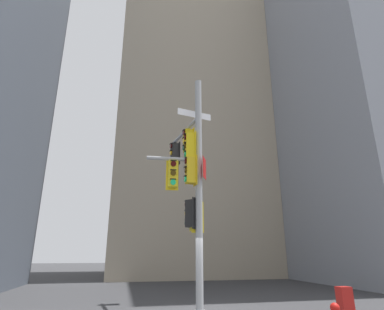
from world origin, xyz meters
The scene contains 4 objects.
building_tower_right centered at (17.49, 9.25, 16.20)m, with size 13.85×13.85×32.41m, color #9399A3.
building_mid_block centered at (3.38, 20.38, 17.80)m, with size 14.33×14.33×35.61m, color tan.
signal_pole_assembly centered at (-0.24, 0.46, 4.86)m, with size 2.64×3.76×8.84m.
newspaper_box centered at (4.89, -0.91, 0.44)m, with size 0.45×0.36×0.89m.
Camera 1 is at (-2.68, -11.04, 1.99)m, focal length 28.85 mm.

